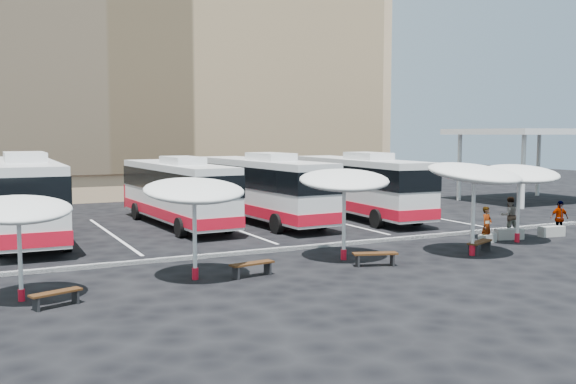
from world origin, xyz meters
name	(u,v)px	position (x,y,z in m)	size (l,w,h in m)	color
ground	(299,252)	(0.00, 0.00, 0.00)	(120.00, 120.00, 0.00)	black
sandstone_building	(123,41)	(0.00, 31.87, 12.63)	(42.00, 18.25, 29.60)	tan
service_canopy	(533,134)	(24.00, 10.00, 4.87)	(10.00, 8.00, 5.20)	silver
curb_divider	(293,248)	(0.00, 0.50, 0.07)	(34.00, 0.25, 0.15)	black
bay_lines	(228,227)	(0.00, 8.00, 0.01)	(24.15, 12.00, 0.01)	white
bus_0	(25,195)	(-9.80, 8.57, 2.07)	(3.20, 12.82, 4.05)	silver
bus_1	(177,190)	(-2.28, 9.61, 1.89)	(3.15, 11.75, 3.70)	silver
bus_2	(262,187)	(2.32, 8.84, 1.96)	(3.31, 12.24, 3.85)	silver
bus_3	(359,184)	(8.11, 8.04, 1.95)	(3.18, 12.12, 3.82)	silver
sunshade_0	(18,210)	(-10.85, -3.29, 2.68)	(3.15, 3.19, 3.16)	silver
sunshade_1	(194,191)	(-5.42, -2.89, 2.98)	(3.49, 3.53, 3.51)	silver
sunshade_2	(344,181)	(0.79, -2.25, 3.08)	(4.52, 4.55, 3.63)	silver
sunshade_3	(474,174)	(5.87, -3.79, 3.28)	(4.50, 4.54, 3.86)	silver
sunshade_4	(519,174)	(9.91, -2.27, 3.07)	(4.59, 4.61, 3.61)	silver
wood_bench_0	(56,295)	(-10.02, -4.42, 0.34)	(1.50, 0.85, 0.45)	#311B0B
wood_bench_1	(252,266)	(-3.56, -3.36, 0.37)	(1.64, 0.66, 0.49)	#311B0B
wood_bench_2	(375,256)	(1.19, -3.79, 0.39)	(1.70, 0.96, 0.51)	#311B0B
wood_bench_3	(480,244)	(6.49, -3.54, 0.38)	(1.63, 1.03, 0.49)	#311B0B
conc_bench_0	(487,238)	(8.53, -1.86, 0.21)	(1.10, 0.37, 0.41)	gray
conc_bench_1	(509,234)	(10.15, -1.56, 0.25)	(1.31, 0.44, 0.49)	gray
conc_bench_2	(551,231)	(12.58, -1.83, 0.24)	(1.29, 0.43, 0.48)	gray
passenger_0	(487,225)	(8.34, -1.98, 0.83)	(0.60, 0.40, 1.66)	black
passenger_1	(510,216)	(11.32, -0.42, 0.91)	(0.88, 0.69, 1.82)	black
passenger_2	(560,218)	(13.17, -1.76, 0.83)	(0.98, 0.41, 1.67)	black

